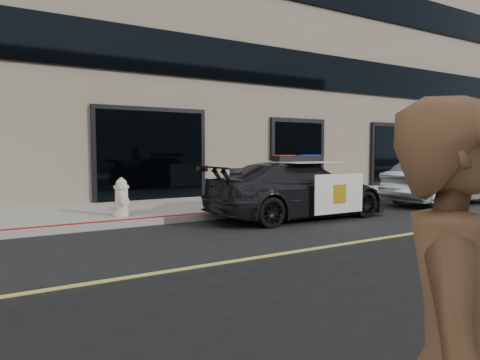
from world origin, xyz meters
TOP-DOWN VIEW (x-y plane):
  - ground at (0.00, 0.00)m, footprint 120.00×120.00m
  - sidewalk_n at (0.00, 5.25)m, footprint 60.00×3.50m
  - building_n at (0.00, 10.50)m, footprint 60.00×7.00m
  - police_car at (1.08, 2.68)m, footprint 2.15×4.61m
  - silver_sedan at (6.42, 2.43)m, footprint 1.51×4.12m
  - fire_hydrant at (-2.67, 4.19)m, footprint 0.39×0.54m

SIDE VIEW (x-z plane):
  - ground at x=0.00m, z-range 0.00..0.00m
  - sidewalk_n at x=0.00m, z-range 0.00..0.15m
  - fire_hydrant at x=-2.67m, z-range 0.12..0.98m
  - police_car at x=1.08m, z-range -0.08..1.42m
  - silver_sedan at x=6.42m, z-range 0.00..1.35m
  - building_n at x=0.00m, z-range 0.00..12.00m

